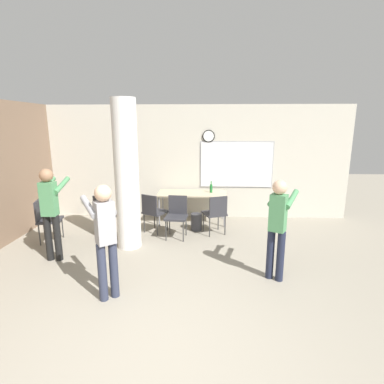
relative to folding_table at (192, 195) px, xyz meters
name	(u,v)px	position (x,y,z in m)	size (l,w,h in m)	color
ground_plane	(156,371)	(-0.16, -4.52, -0.69)	(24.00, 24.00, 0.00)	gray
wall_back	(188,162)	(-0.14, 0.53, 0.71)	(8.00, 0.15, 2.80)	beige
support_pillar	(127,176)	(-1.16, -1.51, 0.71)	(0.45, 0.45, 2.80)	white
folding_table	(192,195)	(0.00, 0.00, 0.00)	(1.64, 0.75, 0.74)	tan
bottle_on_table	(211,188)	(0.45, 0.05, 0.15)	(0.07, 0.07, 0.28)	#1E6B2D
waste_bin	(196,222)	(0.12, -0.55, -0.50)	(0.25, 0.25, 0.38)	#38383D
chair_table_right	(216,212)	(0.53, -0.80, -0.18)	(0.57, 0.57, 0.87)	#2D2D33
chair_table_left	(153,210)	(-0.82, -0.74, -0.18)	(0.60, 0.60, 0.87)	#2D2D33
chair_near_pillar	(105,213)	(-1.81, -0.98, -0.18)	(0.62, 0.62, 0.87)	#2D2D33
chair_table_front	(177,214)	(-0.28, -0.98, -0.18)	(0.48, 0.48, 0.87)	#2D2D33
chair_by_left_wall	(46,218)	(-2.88, -1.36, -0.18)	(0.54, 0.54, 0.87)	#2D2D33
person_playing_side	(278,222)	(1.39, -2.66, 0.23)	(0.54, 0.65, 1.56)	#1E2338
person_watching_back	(50,207)	(-2.33, -2.15, 0.26)	(0.35, 0.60, 1.62)	black
person_playing_front	(105,233)	(-1.01, -3.28, 0.25)	(0.58, 0.63, 1.59)	#2D3347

